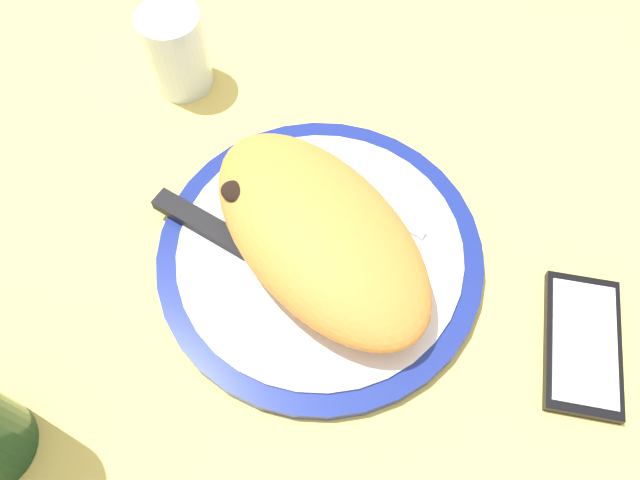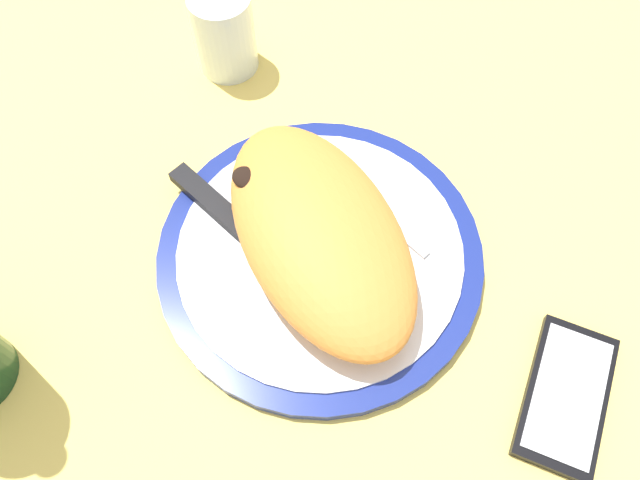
{
  "view_description": "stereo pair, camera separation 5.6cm",
  "coord_description": "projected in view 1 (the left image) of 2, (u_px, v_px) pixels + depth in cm",
  "views": [
    {
      "loc": [
        -18.09,
        19.99,
        53.56
      ],
      "look_at": [
        0.0,
        0.0,
        3.64
      ],
      "focal_mm": 35.03,
      "sensor_mm": 36.0,
      "label": 1
    },
    {
      "loc": [
        -21.82,
        15.83,
        53.56
      ],
      "look_at": [
        0.0,
        0.0,
        3.64
      ],
      "focal_mm": 35.03,
      "sensor_mm": 36.0,
      "label": 2
    }
  ],
  "objects": [
    {
      "name": "ground_plane",
      "position": [
        320.0,
        265.0,
        0.61
      ],
      "size": [
        150.0,
        150.0,
        3.0
      ],
      "primitive_type": "cube",
      "color": "#EACC60"
    },
    {
      "name": "plate",
      "position": [
        320.0,
        254.0,
        0.59
      ],
      "size": [
        30.81,
        30.81,
        1.64
      ],
      "color": "navy",
      "rests_on": "ground_plane"
    },
    {
      "name": "calzone",
      "position": [
        319.0,
        237.0,
        0.56
      ],
      "size": [
        27.78,
        18.32,
        6.26
      ],
      "color": "orange",
      "rests_on": "plate"
    },
    {
      "name": "fork",
      "position": [
        340.0,
        189.0,
        0.61
      ],
      "size": [
        15.94,
        3.85,
        0.4
      ],
      "color": "silver",
      "rests_on": "plate"
    },
    {
      "name": "knife",
      "position": [
        229.0,
        239.0,
        0.59
      ],
      "size": [
        24.15,
        6.03,
        1.2
      ],
      "color": "silver",
      "rests_on": "plate"
    },
    {
      "name": "smartphone",
      "position": [
        583.0,
        343.0,
        0.55
      ],
      "size": [
        12.35,
        14.47,
        1.16
      ],
      "color": "black",
      "rests_on": "ground_plane"
    },
    {
      "name": "water_glass",
      "position": [
        177.0,
        55.0,
        0.67
      ],
      "size": [
        6.68,
        6.68,
        9.35
      ],
      "color": "silver",
      "rests_on": "ground_plane"
    }
  ]
}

